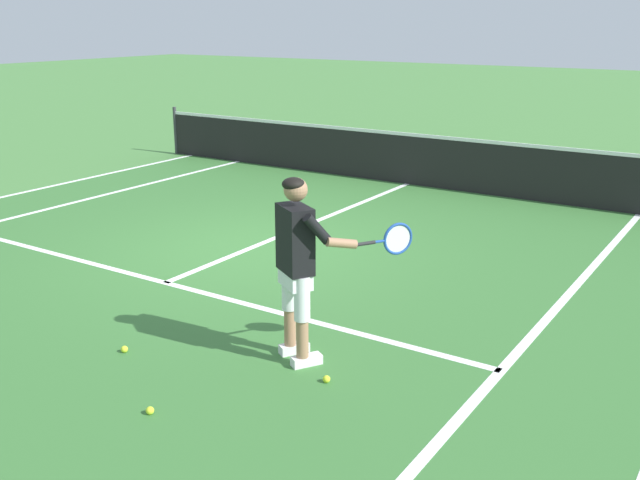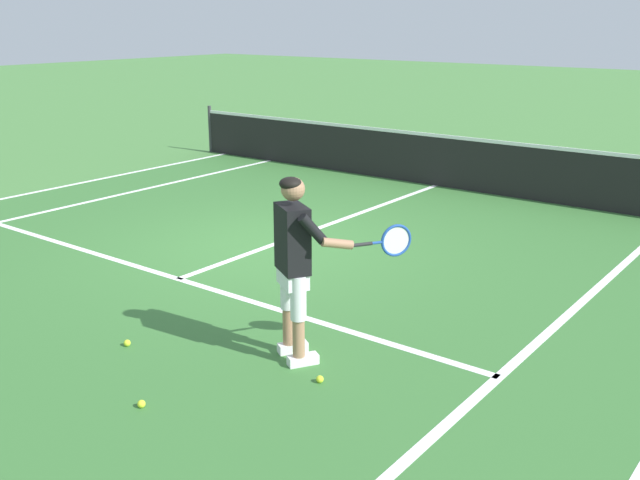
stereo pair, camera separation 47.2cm
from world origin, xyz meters
TOP-DOWN VIEW (x-y plane):
  - ground_plane at (0.00, 0.00)m, footprint 80.00×80.00m
  - court_inner_surface at (0.00, -0.60)m, footprint 10.98×11.09m
  - line_service at (0.00, -1.66)m, footprint 8.23×0.10m
  - line_centre_service at (0.00, 1.54)m, footprint 0.10×6.40m
  - line_singles_left at (-4.12, -0.60)m, footprint 0.10×10.69m
  - line_singles_right at (4.12, -0.60)m, footprint 0.10×10.69m
  - line_doubles_left at (-5.49, -0.60)m, footprint 0.10×10.69m
  - tennis_net at (0.00, 4.74)m, footprint 11.96×0.08m
  - tennis_player at (2.48, -2.44)m, footprint 1.06×0.89m
  - tennis_ball_near_feet at (1.02, -3.23)m, footprint 0.07×0.07m
  - tennis_ball_by_baseline at (2.93, -2.69)m, footprint 0.07×0.07m
  - tennis_ball_mid_court at (2.03, -3.89)m, footprint 0.07×0.07m

SIDE VIEW (x-z plane):
  - ground_plane at x=0.00m, z-range 0.00..0.00m
  - court_inner_surface at x=0.00m, z-range 0.00..0.00m
  - line_service at x=0.00m, z-range 0.00..0.01m
  - line_centre_service at x=0.00m, z-range 0.00..0.01m
  - line_singles_left at x=-4.12m, z-range 0.00..0.01m
  - line_singles_right at x=4.12m, z-range 0.00..0.01m
  - line_doubles_left at x=-5.49m, z-range 0.00..0.01m
  - tennis_ball_near_feet at x=1.02m, z-range 0.00..0.07m
  - tennis_ball_by_baseline at x=2.93m, z-range 0.00..0.07m
  - tennis_ball_mid_court at x=2.03m, z-range 0.00..0.07m
  - tennis_net at x=0.00m, z-range -0.04..1.03m
  - tennis_player at x=2.48m, z-range 0.13..1.85m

